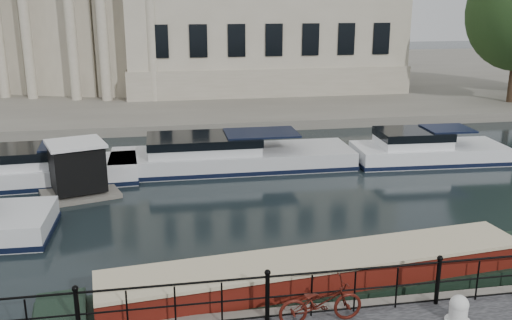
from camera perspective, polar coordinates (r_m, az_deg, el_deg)
The scene contains 9 objects.
ground_plane at distance 15.27m, azimuth -0.55°, elevation -13.06°, with size 160.00×160.00×0.00m, color black.
far_bank at distance 52.69m, azimuth -7.65°, elevation 8.10°, with size 120.00×42.00×0.55m, color #6B665B.
railing at distance 12.75m, azimuth 1.15°, elevation -13.19°, with size 24.14×0.14×1.22m.
civic_building at distance 47.88m, azimuth -8.94°, elevation 15.39°, with size 53.55×31.84×16.85m.
bicycle at distance 12.82m, azimuth 6.48°, elevation -13.92°, with size 0.66×1.89×0.99m, color #42120B.
mooring_bollard at distance 13.62m, azimuth 19.61°, elevation -13.89°, with size 0.56×0.56×0.63m.
narrowboat at distance 14.86m, azimuth 6.34°, elevation -12.44°, with size 13.80×3.32×1.51m.
harbour_hut at distance 22.99m, azimuth -17.41°, elevation -1.07°, with size 3.35×3.04×2.17m.
cabin_cruisers at distance 23.64m, azimuth -8.59°, elevation -1.52°, with size 27.84×9.40×1.99m.
Camera 1 is at (-2.18, -13.16, 7.43)m, focal length 40.00 mm.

